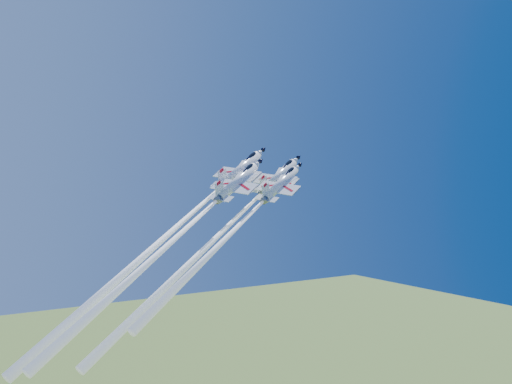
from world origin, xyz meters
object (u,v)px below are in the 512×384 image
jet_right (234,230)px  jet_slot (173,240)px  jet_left (169,234)px  jet_lead (217,237)px

jet_right → jet_slot: bearing=-126.9°
jet_left → jet_slot: bearing=-37.4°
jet_lead → jet_left: jet_left is taller
jet_lead → jet_right: 5.79m
jet_right → jet_left: bearing=-153.2°
jet_right → jet_slot: jet_slot is taller
jet_right → jet_lead: bearing=165.0°
jet_lead → jet_left: bearing=-128.3°
jet_lead → jet_slot: (-9.90, -2.50, 0.13)m
jet_left → jet_right: 12.12m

